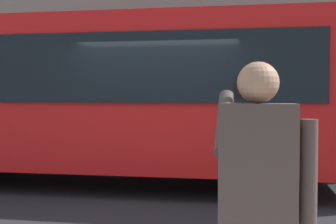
# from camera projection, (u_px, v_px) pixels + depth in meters

# --- Properties ---
(ground_plane) EXTENTS (60.00, 60.00, 0.00)m
(ground_plane) POSITION_uv_depth(u_px,v_px,m) (162.00, 195.00, 7.46)
(ground_plane) COLOR #232326
(red_bus) EXTENTS (9.05, 2.54, 3.08)m
(red_bus) POSITION_uv_depth(u_px,v_px,m) (102.00, 94.00, 8.32)
(red_bus) COLOR red
(red_bus) RESTS_ON ground_plane
(pedestrian_photographer) EXTENTS (0.53, 0.52, 1.70)m
(pedestrian_photographer) POSITION_uv_depth(u_px,v_px,m) (258.00, 196.00, 2.38)
(pedestrian_photographer) COLOR #1E2347
(pedestrian_photographer) RESTS_ON sidewalk_curb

